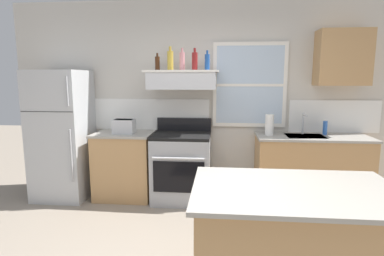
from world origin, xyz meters
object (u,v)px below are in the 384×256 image
(bottle_rose_pink, at_px, (182,61))
(dish_soap_bottle, at_px, (325,128))
(bottle_brown_stout, at_px, (157,63))
(paper_towel_roll, at_px, (269,125))
(refrigerator, at_px, (62,135))
(bottle_red_label_wine, at_px, (195,61))
(toaster, at_px, (124,126))
(bottle_blue_liqueur, at_px, (207,62))
(stove_range, at_px, (182,166))
(kitchen_island, at_px, (293,250))
(bottle_champagne_gold_foil, at_px, (170,60))

(bottle_rose_pink, xyz_separation_m, dish_soap_bottle, (1.88, 0.07, -0.86))
(bottle_brown_stout, bearing_deg, paper_towel_roll, -2.28)
(refrigerator, bearing_deg, bottle_red_label_wine, 2.43)
(refrigerator, height_order, paper_towel_roll, refrigerator)
(toaster, bearing_deg, paper_towel_roll, 1.79)
(bottle_red_label_wine, distance_m, paper_towel_roll, 1.27)
(toaster, relative_size, bottle_blue_liqueur, 1.17)
(stove_range, height_order, bottle_rose_pink, bottle_rose_pink)
(refrigerator, relative_size, bottle_red_label_wine, 6.23)
(refrigerator, bearing_deg, bottle_rose_pink, 3.22)
(toaster, height_order, kitchen_island, toaster)
(paper_towel_roll, bearing_deg, refrigerator, -178.77)
(paper_towel_roll, bearing_deg, bottle_champagne_gold_foil, 176.80)
(toaster, bearing_deg, bottle_blue_liqueur, 6.00)
(toaster, height_order, paper_towel_roll, paper_towel_roll)
(stove_range, distance_m, bottle_blue_liqueur, 1.43)
(bottle_brown_stout, xyz_separation_m, dish_soap_bottle, (2.21, 0.04, -0.84))
(bottle_blue_liqueur, bearing_deg, bottle_red_label_wine, -166.19)
(stove_range, bearing_deg, toaster, -178.33)
(bottle_champagne_gold_foil, bearing_deg, bottle_red_label_wine, -9.73)
(refrigerator, height_order, bottle_rose_pink, bottle_rose_pink)
(bottle_brown_stout, xyz_separation_m, bottle_champagne_gold_foil, (0.17, 0.01, 0.04))
(refrigerator, bearing_deg, paper_towel_roll, 1.23)
(refrigerator, distance_m, dish_soap_bottle, 3.54)
(toaster, xyz_separation_m, bottle_rose_pink, (0.78, 0.09, 0.86))
(dish_soap_bottle, bearing_deg, toaster, -176.55)
(bottle_brown_stout, relative_size, bottle_red_label_wine, 0.80)
(stove_range, relative_size, bottle_blue_liqueur, 4.28)
(stove_range, bearing_deg, paper_towel_roll, 1.87)
(bottle_red_label_wine, relative_size, dish_soap_bottle, 1.56)
(refrigerator, bearing_deg, toaster, 0.02)
(bottle_red_label_wine, bearing_deg, paper_towel_roll, -0.98)
(bottle_brown_stout, distance_m, paper_towel_roll, 1.68)
(toaster, xyz_separation_m, bottle_red_label_wine, (0.94, 0.08, 0.85))
(bottle_rose_pink, bearing_deg, kitchen_island, -63.28)
(kitchen_island, bearing_deg, bottle_red_label_wine, 113.06)
(bottle_blue_liqueur, bearing_deg, bottle_brown_stout, 179.76)
(bottle_champagne_gold_foil, distance_m, paper_towel_roll, 1.55)
(refrigerator, xyz_separation_m, stove_range, (1.65, 0.02, -0.41))
(bottle_brown_stout, relative_size, bottle_blue_liqueur, 0.88)
(refrigerator, distance_m, bottle_brown_stout, 1.64)
(refrigerator, xyz_separation_m, bottle_red_label_wine, (1.82, 0.08, 0.99))
(stove_range, height_order, bottle_champagne_gold_foil, bottle_champagne_gold_foil)
(refrigerator, xyz_separation_m, bottle_champagne_gold_foil, (1.49, 0.13, 1.00))
(toaster, xyz_separation_m, paper_towel_roll, (1.92, 0.06, 0.04))
(paper_towel_roll, xyz_separation_m, kitchen_island, (-0.12, -2.01, -0.59))
(refrigerator, relative_size, stove_range, 1.60)
(toaster, relative_size, stove_range, 0.27)
(bottle_champagne_gold_foil, distance_m, bottle_rose_pink, 0.17)
(bottle_rose_pink, distance_m, paper_towel_roll, 1.41)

